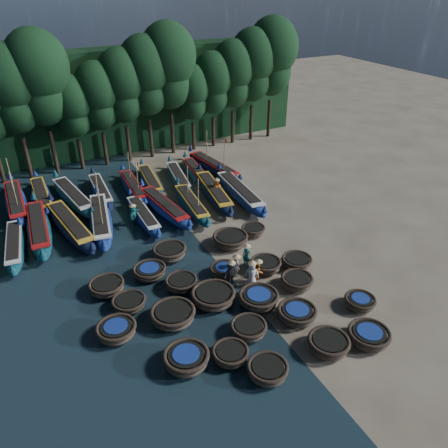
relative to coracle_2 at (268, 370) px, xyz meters
name	(u,v)px	position (x,y,z in m)	size (l,w,h in m)	color
ground	(220,265)	(2.02, 8.93, -0.42)	(120.00, 120.00, 0.00)	gray
foliage_wall	(114,102)	(2.02, 32.43, 4.58)	(40.00, 3.00, 10.00)	black
coracle_2	(268,370)	(0.00, 0.00, 0.00)	(2.09, 2.09, 0.73)	brown
coracle_3	(328,344)	(3.50, -0.02, 0.03)	(2.11, 2.11, 0.78)	brown
coracle_4	(369,336)	(5.70, -0.48, 0.01)	(2.68, 2.68, 0.73)	brown
coracle_5	(186,359)	(-3.08, 2.28, 0.06)	(2.39, 2.39, 0.82)	brown
coracle_6	(230,354)	(-1.06, 1.66, -0.03)	(2.02, 2.02, 0.67)	brown
coracle_7	(249,329)	(0.57, 2.73, 0.00)	(2.00, 2.00, 0.72)	brown
coracle_8	(297,313)	(3.44, 2.54, 0.01)	(2.36, 2.36, 0.74)	brown
coracle_9	(360,302)	(7.14, 1.75, -0.03)	(2.09, 2.09, 0.66)	brown
coracle_10	(116,330)	(-5.51, 5.69, 0.02)	(2.09, 2.09, 0.75)	brown
coracle_11	(173,315)	(-2.54, 5.40, 0.06)	(2.86, 2.86, 0.83)	brown
coracle_12	(213,296)	(0.04, 5.79, 0.06)	(3.07, 3.07, 0.83)	brown
coracle_13	(259,298)	(2.24, 4.52, 0.03)	(2.28, 2.28, 0.77)	brown
coracle_14	(297,281)	(5.06, 4.81, 0.02)	(1.94, 1.94, 0.77)	brown
coracle_15	(129,303)	(-4.31, 7.54, -0.04)	(2.32, 2.32, 0.66)	brown
coracle_16	(181,283)	(-1.06, 7.84, -0.01)	(2.25, 2.25, 0.71)	brown
coracle_17	(224,270)	(1.76, 7.80, -0.02)	(1.81, 1.81, 0.68)	brown
coracle_18	(266,265)	(4.32, 7.11, 0.00)	(2.12, 2.12, 0.72)	brown
coracle_19	(297,261)	(6.30, 6.56, -0.03)	(2.36, 2.36, 0.67)	brown
coracle_20	(107,287)	(-5.06, 9.50, 0.00)	(2.46, 2.46, 0.72)	brown
coracle_21	(150,271)	(-2.34, 9.81, -0.02)	(2.44, 2.44, 0.68)	brown
coracle_22	(170,252)	(-0.53, 11.12, 0.06)	(2.23, 2.23, 0.83)	brown
coracle_23	(230,240)	(3.69, 10.63, 0.07)	(2.75, 2.75, 0.84)	brown
coracle_24	(253,230)	(5.80, 11.13, -0.03)	(1.83, 1.83, 0.68)	brown
long_boat_0	(15,245)	(-9.42, 16.57, 0.09)	(2.00, 7.44, 1.32)	#0F4155
long_boat_1	(39,228)	(-7.71, 18.00, 0.20)	(2.04, 9.10, 1.60)	#0F4155
long_boat_2	(70,225)	(-5.67, 17.33, 0.20)	(2.94, 9.01, 1.60)	#0D1A32
long_boat_3	(101,220)	(-3.54, 17.19, 0.19)	(3.05, 8.86, 3.81)	navy
long_boat_4	(143,215)	(-0.51, 16.62, 0.07)	(1.33, 7.29, 1.28)	navy
long_boat_5	(164,207)	(1.30, 17.07, 0.15)	(2.42, 8.39, 1.49)	navy
long_boat_6	(192,204)	(3.41, 16.59, 0.11)	(2.02, 7.74, 3.30)	#0F4155
long_boat_7	(214,192)	(5.81, 17.55, 0.18)	(2.79, 8.76, 1.56)	#0D1A32
long_boat_8	(240,192)	(7.67, 16.52, 0.20)	(2.27, 9.15, 1.61)	navy
long_boat_9	(16,202)	(-8.81, 22.97, 0.19)	(1.58, 9.04, 3.84)	navy
long_boat_10	(42,196)	(-6.84, 23.42, 0.12)	(1.46, 8.03, 1.41)	navy
long_boat_11	(73,197)	(-4.61, 21.99, 0.17)	(2.88, 8.69, 1.55)	#0F4155
long_boat_12	(101,191)	(-2.36, 22.18, 0.09)	(1.67, 7.60, 1.34)	#0D1A32
long_boat_13	(133,187)	(0.27, 21.66, 0.11)	(1.62, 7.73, 3.29)	navy
long_boat_14	(150,181)	(1.96, 22.27, 0.08)	(2.08, 7.42, 1.31)	#0F4155
long_boat_15	(178,178)	(4.39, 21.80, 0.08)	(2.40, 7.36, 1.31)	#0F4155
long_boat_16	(197,174)	(6.21, 21.76, 0.11)	(2.15, 7.82, 1.38)	#0F4155
long_boat_17	(213,167)	(8.14, 22.40, 0.17)	(2.62, 8.60, 3.68)	#0D1A32
fisherman_0	(252,274)	(2.71, 6.10, 0.52)	(1.02, 0.92, 1.96)	beige
fisherman_1	(247,254)	(3.49, 8.07, 0.47)	(0.60, 0.67, 1.75)	#17635D
fisherman_2	(258,270)	(3.32, 6.39, 0.39)	(0.82, 0.89, 1.69)	#B85B18
fisherman_3	(232,272)	(1.78, 6.88, 0.43)	(1.04, 0.60, 1.80)	black
fisherman_4	(236,265)	(2.42, 7.44, 0.41)	(0.52, 0.91, 1.69)	beige
fisherman_5	(134,215)	(-1.30, 16.37, 0.45)	(1.33, 1.51, 1.86)	#17635D
fisherman_6	(217,188)	(6.03, 17.43, 0.52)	(0.97, 0.75, 1.96)	#B85B18
tree_3	(10,88)	(-7.08, 28.93, 7.58)	(4.92, 4.92, 11.60)	black
tree_4	(38,77)	(-4.78, 28.93, 8.26)	(5.34, 5.34, 12.58)	black
tree_5	(72,106)	(-2.48, 28.93, 5.55)	(3.68, 3.68, 8.68)	black
tree_6	(97,95)	(-0.18, 28.93, 6.23)	(4.09, 4.09, 9.65)	black
tree_7	(122,85)	(2.12, 28.93, 6.91)	(4.51, 4.51, 10.63)	black
tree_8	(145,75)	(4.42, 28.93, 7.58)	(4.92, 4.92, 11.60)	black
tree_9	(168,65)	(6.72, 28.93, 8.26)	(5.34, 5.34, 12.58)	black
tree_10	(192,92)	(9.02, 28.93, 5.55)	(3.68, 3.68, 8.68)	black
tree_11	(213,82)	(11.32, 28.93, 6.23)	(4.09, 4.09, 9.65)	black
tree_12	(233,73)	(13.62, 28.93, 6.91)	(4.51, 4.51, 10.63)	black
tree_13	(253,64)	(15.92, 28.93, 7.58)	(4.92, 4.92, 11.60)	black
tree_14	(272,56)	(18.22, 28.93, 8.26)	(5.34, 5.34, 12.58)	black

